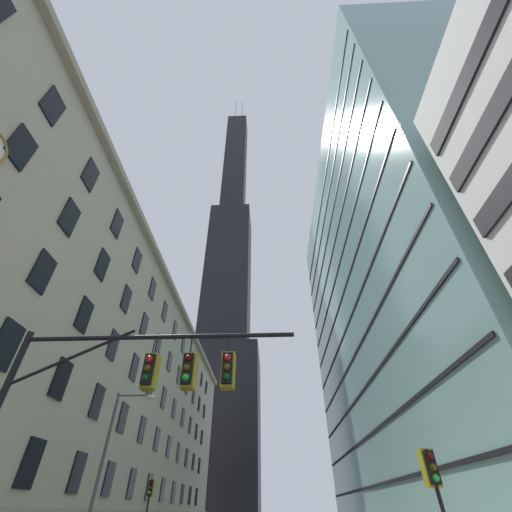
{
  "coord_description": "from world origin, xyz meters",
  "views": [
    {
      "loc": [
        1.41,
        -6.1,
        1.99
      ],
      "look_at": [
        0.19,
        21.52,
        23.73
      ],
      "focal_mm": 22.96,
      "sensor_mm": 36.0,
      "label": 1
    }
  ],
  "objects_px": {
    "traffic_light_near_right": "(432,475)",
    "traffic_light_far_left": "(150,492)",
    "street_lamppost": "(111,451)",
    "traffic_signal_mast": "(134,387)"
  },
  "relations": [
    {
      "from": "traffic_signal_mast",
      "to": "traffic_light_near_right",
      "type": "bearing_deg",
      "value": 17.11
    },
    {
      "from": "traffic_light_near_right",
      "to": "traffic_light_far_left",
      "type": "bearing_deg",
      "value": 131.27
    },
    {
      "from": "traffic_light_near_right",
      "to": "street_lamppost",
      "type": "height_order",
      "value": "street_lamppost"
    },
    {
      "from": "street_lamppost",
      "to": "traffic_signal_mast",
      "type": "bearing_deg",
      "value": -65.37
    },
    {
      "from": "traffic_signal_mast",
      "to": "street_lamppost",
      "type": "distance_m",
      "value": 12.19
    },
    {
      "from": "traffic_light_far_left",
      "to": "traffic_light_near_right",
      "type": "bearing_deg",
      "value": -48.73
    },
    {
      "from": "traffic_light_far_left",
      "to": "street_lamppost",
      "type": "height_order",
      "value": "street_lamppost"
    },
    {
      "from": "traffic_signal_mast",
      "to": "traffic_light_near_right",
      "type": "distance_m",
      "value": 9.55
    },
    {
      "from": "traffic_light_near_right",
      "to": "street_lamppost",
      "type": "xyz_separation_m",
      "value": [
        -14.02,
        8.33,
        1.81
      ]
    },
    {
      "from": "traffic_light_near_right",
      "to": "traffic_light_far_left",
      "type": "xyz_separation_m",
      "value": [
        -13.64,
        15.54,
        0.24
      ]
    }
  ]
}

